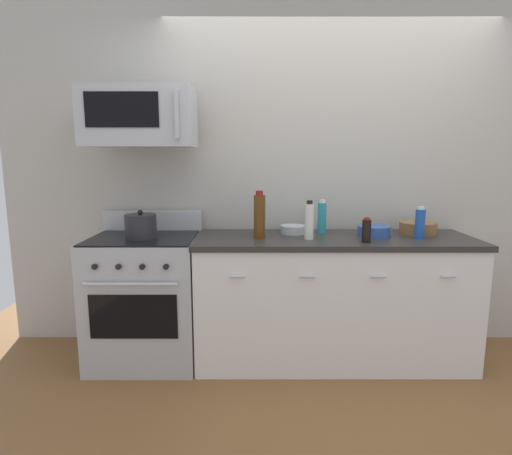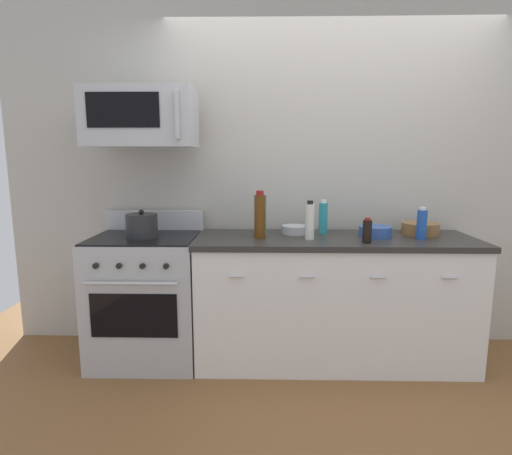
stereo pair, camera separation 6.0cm
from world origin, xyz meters
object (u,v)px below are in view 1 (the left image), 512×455
Objects in this scene: bottle_sparkling_teal at (261,215)px; bowl_blue_mixing at (374,231)px; bowl_wooden_salad at (418,228)px; stockpot at (141,226)px; bottle_dish_soap at (322,218)px; bottle_soy_sauce_dark at (367,231)px; range_oven at (147,297)px; bowl_steel_prep at (294,229)px; bottle_vinegar_white at (310,221)px; bottle_wine_amber at (260,216)px; bottle_soda_blue at (420,223)px; microwave at (140,118)px.

bottle_sparkling_teal reaches higher than bowl_blue_mixing.
bowl_wooden_salad is 2.01m from stockpot.
bottle_dish_soap is 1.51× the size of bottle_soy_sauce_dark.
range_oven is at bearing -174.02° from bottle_dish_soap.
bottle_dish_soap reaches higher than bowl_steel_prep.
bottle_soy_sauce_dark is (0.37, -0.11, -0.05)m from bottle_vinegar_white.
range_oven is 1.03m from bottle_wine_amber.
bottle_sparkling_teal reaches higher than stockpot.
bowl_blue_mixing is (0.48, 0.11, -0.09)m from bottle_vinegar_white.
bottle_vinegar_white reaches higher than bottle_soda_blue.
bowl_wooden_salad reaches higher than bowl_steel_prep.
bottle_vinegar_white is at bearing -119.09° from bottle_dish_soap.
bottle_dish_soap is at bearing 10.66° from bottle_sparkling_teal.
bowl_wooden_salad is at bearing 5.02° from stockpot.
bottle_vinegar_white is at bearing -21.74° from bottle_sparkling_teal.
bowl_wooden_salad is (1.17, 0.17, -0.11)m from bottle_wine_amber.
bottle_vinegar_white is at bearing -166.16° from bowl_wooden_salad.
microwave is 0.75m from stockpot.
bottle_soda_blue is at bearing -3.09° from microwave.
stockpot reaches higher than bowl_blue_mixing.
bottle_dish_soap is at bearing 60.91° from bottle_vinegar_white.
bowl_wooden_salad is 1.40× the size of bowl_steel_prep.
bottle_dish_soap reaches higher than bowl_wooden_salad.
bottle_soda_blue is (0.77, 0.02, -0.02)m from bottle_vinegar_white.
bottle_soy_sauce_dark is at bearing -35.37° from bowl_steel_prep.
bottle_soda_blue is at bearing 1.64° from bottle_vinegar_white.
bowl_steel_prep is at bearing -179.56° from bottle_dish_soap.
bottle_sparkling_teal is 0.82m from bowl_blue_mixing.
microwave is at bearing 89.71° from range_oven.
bowl_steel_prep is (1.08, 0.09, -0.80)m from microwave.
bottle_wine_amber is 1.19m from bowl_wooden_salad.
microwave is at bearing 173.81° from bottle_vinegar_white.
bottle_dish_soap is 1.33× the size of bowl_steel_prep.
range_oven is at bearing 176.97° from bottle_wine_amber.
bottle_sparkling_teal is at bearing -160.90° from bowl_steel_prep.
microwave is (0.00, 0.04, 1.28)m from range_oven.
stockpot reaches higher than bowl_steel_prep.
bottle_vinegar_white is at bearing 163.43° from bottle_soy_sauce_dark.
range_oven is 4.78× the size of bottle_soda_blue.
bottle_dish_soap is 1.13× the size of bottle_soda_blue.
bottle_sparkling_teal is 1.39× the size of bowl_blue_mixing.
bottle_soy_sauce_dark is at bearing -116.93° from bowl_blue_mixing.
range_oven is at bearing -179.03° from bowl_blue_mixing.
bowl_blue_mixing is at bearing 0.97° from range_oven.
bowl_steel_prep is at bearing 179.31° from bowl_wooden_salad.
bottle_dish_soap is at bearing 178.98° from bowl_wooden_salad.
stockpot is (-1.08, -0.19, 0.05)m from bowl_steel_prep.
bowl_wooden_salad is at bearing 13.84° from bottle_vinegar_white.
bowl_steel_prep is (-0.92, 0.01, -0.01)m from bowl_wooden_salad.
bottle_soda_blue is at bearing -0.83° from bottle_wine_amber.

